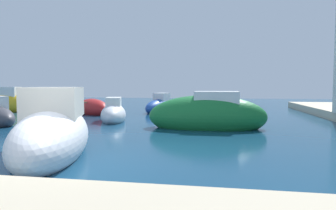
{
  "coord_description": "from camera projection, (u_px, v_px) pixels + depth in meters",
  "views": [
    {
      "loc": [
        3.81,
        -6.22,
        1.95
      ],
      "look_at": [
        1.12,
        9.55,
        0.91
      ],
      "focal_mm": 31.81,
      "sensor_mm": 36.0,
      "label": 1
    }
  ],
  "objects": [
    {
      "name": "quay_promenade",
      "position": [
        244.0,
        173.0,
        5.78
      ],
      "size": [
        44.0,
        32.0,
        0.5
      ],
      "color": "beige",
      "rests_on": "ground"
    },
    {
      "name": "ground",
      "position": [
        51.0,
        170.0,
        6.89
      ],
      "size": [
        80.0,
        80.0,
        0.0
      ],
      "primitive_type": "plane",
      "color": "navy"
    },
    {
      "name": "moored_boat_5",
      "position": [
        92.0,
        108.0,
        20.65
      ],
      "size": [
        3.95,
        3.76,
        1.36
      ],
      "rotation": [
        0.0,
        0.0,
        2.41
      ],
      "color": "#B21E1E",
      "rests_on": "ground"
    },
    {
      "name": "moored_boat_4",
      "position": [
        113.0,
        114.0,
        16.46
      ],
      "size": [
        2.22,
        3.68,
        1.57
      ],
      "rotation": [
        0.0,
        0.0,
        4.98
      ],
      "color": "white",
      "rests_on": "ground"
    },
    {
      "name": "moored_boat_3",
      "position": [
        160.0,
        106.0,
        22.02
      ],
      "size": [
        2.24,
        4.12,
        1.69
      ],
      "rotation": [
        0.0,
        0.0,
        4.48
      ],
      "color": "#1E479E",
      "rests_on": "ground"
    },
    {
      "name": "moored_boat_1",
      "position": [
        54.0,
        132.0,
        8.59
      ],
      "size": [
        3.75,
        6.04,
        2.29
      ],
      "rotation": [
        0.0,
        0.0,
        5.06
      ],
      "color": "white",
      "rests_on": "ground"
    },
    {
      "name": "moored_boat_6",
      "position": [
        3.0,
        104.0,
        22.45
      ],
      "size": [
        5.46,
        3.0,
        2.27
      ],
      "rotation": [
        0.0,
        0.0,
        3.34
      ],
      "color": "gold",
      "rests_on": "ground"
    },
    {
      "name": "moored_boat_0",
      "position": [
        207.0,
        115.0,
        13.63
      ],
      "size": [
        5.42,
        2.25,
        2.13
      ],
      "rotation": [
        0.0,
        0.0,
        3.15
      ],
      "color": "#197233",
      "rests_on": "ground"
    }
  ]
}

